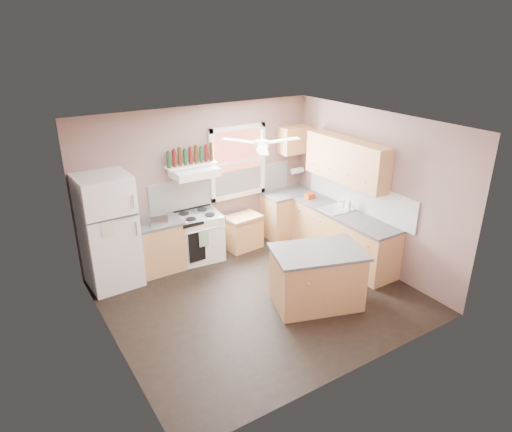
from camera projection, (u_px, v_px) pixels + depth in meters
floor at (261, 297)px, 7.16m from camera, size 4.50×4.50×0.00m
ceiling at (262, 125)px, 6.12m from camera, size 4.50×4.50×0.00m
wall_back at (200, 181)px, 8.22m from camera, size 4.50×0.05×2.70m
wall_right at (373, 190)px, 7.76m from camera, size 0.05×4.00×2.70m
wall_left at (104, 257)px, 5.52m from camera, size 0.05×4.00×2.70m
backsplash_back at (224, 186)px, 8.48m from camera, size 2.90×0.03×0.55m
backsplash_right at (358, 195)px, 8.04m from camera, size 0.03×2.60×0.55m
window_view at (237, 162)px, 8.46m from camera, size 1.00×0.02×1.20m
window_frame at (238, 162)px, 8.44m from camera, size 1.16×0.07×1.36m
refrigerator at (108, 231)px, 7.20m from camera, size 0.82×0.80×1.87m
base_cabinet_left at (155, 247)px, 7.80m from camera, size 0.90×0.60×0.86m
counter_left at (153, 223)px, 7.62m from camera, size 0.92×0.62×0.04m
toaster at (158, 219)px, 7.51m from camera, size 0.30×0.19×0.18m
stove at (198, 237)px, 8.20m from camera, size 0.87×0.72×0.86m
range_hood at (194, 172)px, 7.79m from camera, size 0.78×0.50×0.14m
bottle_shelf at (191, 165)px, 7.84m from camera, size 0.90×0.26×0.03m
cart at (243, 232)px, 8.64m from camera, size 0.69×0.49×0.65m
base_cabinet_corner at (288, 214)px, 9.18m from camera, size 1.00×0.60×0.86m
base_cabinet_right at (343, 237)px, 8.19m from camera, size 0.60×2.20×0.86m
counter_corner at (289, 193)px, 9.01m from camera, size 1.02×0.62×0.04m
counter_right at (344, 214)px, 8.01m from camera, size 0.62×2.22×0.04m
sink at (337, 209)px, 8.16m from camera, size 0.55×0.45×0.03m
faucet at (344, 204)px, 8.21m from camera, size 0.03×0.03×0.14m
upper_cabinet_right at (346, 160)px, 7.89m from camera, size 0.33×1.80×0.76m
upper_cabinet_corner at (294, 140)px, 8.82m from camera, size 0.60×0.33×0.52m
paper_towel at (297, 171)px, 9.15m from camera, size 0.26×0.12×0.12m
island at (317, 279)px, 6.84m from camera, size 1.45×1.15×0.86m
island_top at (318, 252)px, 6.66m from camera, size 1.54×1.24×0.04m
ceiling_fan_hub at (262, 144)px, 6.22m from camera, size 0.20×0.20×0.08m
soap_bottle at (349, 204)px, 8.05m from camera, size 0.12×0.12×0.23m
red_caddy at (310, 196)px, 8.65m from camera, size 0.19×0.13×0.10m
wine_bottles at (191, 156)px, 7.78m from camera, size 0.86×0.06×0.31m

